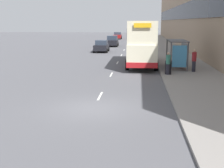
% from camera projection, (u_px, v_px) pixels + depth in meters
% --- Properties ---
extents(ground_plane, '(220.00, 220.00, 0.00)m').
position_uv_depth(ground_plane, '(94.00, 108.00, 15.52)').
color(ground_plane, '#515156').
extents(pavement, '(5.00, 93.00, 0.14)m').
position_uv_depth(pavement, '(164.00, 47.00, 52.57)').
color(pavement, gray).
rests_on(pavement, ground_plane).
extents(terrace_facade, '(3.10, 93.00, 12.86)m').
position_uv_depth(terrace_facade, '(190.00, 8.00, 50.99)').
color(terrace_facade, '#9E846B').
rests_on(terrace_facade, ground_plane).
extents(lane_mark_0, '(0.12, 2.00, 0.01)m').
position_uv_depth(lane_mark_0, '(100.00, 96.00, 18.11)').
color(lane_mark_0, silver).
rests_on(lane_mark_0, ground_plane).
extents(lane_mark_1, '(0.12, 2.00, 0.01)m').
position_uv_depth(lane_mark_1, '(111.00, 74.00, 25.42)').
color(lane_mark_1, silver).
rests_on(lane_mark_1, ground_plane).
extents(lane_mark_2, '(0.12, 2.00, 0.01)m').
position_uv_depth(lane_mark_2, '(118.00, 63.00, 32.74)').
color(lane_mark_2, silver).
rests_on(lane_mark_2, ground_plane).
extents(lane_mark_3, '(0.12, 2.00, 0.01)m').
position_uv_depth(lane_mark_3, '(121.00, 55.00, 40.05)').
color(lane_mark_3, silver).
rests_on(lane_mark_3, ground_plane).
extents(lane_mark_4, '(0.12, 2.00, 0.01)m').
position_uv_depth(lane_mark_4, '(124.00, 50.00, 47.37)').
color(lane_mark_4, silver).
rests_on(lane_mark_4, ground_plane).
extents(bus_shelter, '(1.60, 4.20, 2.48)m').
position_uv_depth(bus_shelter, '(179.00, 49.00, 27.51)').
color(bus_shelter, '#4C4C51').
rests_on(bus_shelter, ground_plane).
extents(double_decker_bus_near, '(2.85, 10.69, 4.30)m').
position_uv_depth(double_decker_bus_near, '(142.00, 42.00, 30.41)').
color(double_decker_bus_near, beige).
rests_on(double_decker_bus_near, ground_plane).
extents(car_0, '(2.09, 4.16, 1.68)m').
position_uv_depth(car_0, '(140.00, 45.00, 45.73)').
color(car_0, silver).
rests_on(car_0, ground_plane).
extents(car_1, '(2.02, 4.04, 1.67)m').
position_uv_depth(car_1, '(101.00, 46.00, 44.10)').
color(car_1, black).
rests_on(car_1, ground_plane).
extents(car_2, '(2.04, 4.29, 1.69)m').
position_uv_depth(car_2, '(118.00, 36.00, 76.74)').
color(car_2, maroon).
rests_on(car_2, ground_plane).
extents(car_3, '(2.09, 4.44, 1.84)m').
position_uv_depth(car_3, '(112.00, 41.00, 54.20)').
color(car_3, black).
rests_on(car_3, ground_plane).
extents(pedestrian_at_shelter, '(0.35, 0.35, 1.76)m').
position_uv_depth(pedestrian_at_shelter, '(168.00, 63.00, 24.46)').
color(pedestrian_at_shelter, '#23232D').
rests_on(pedestrian_at_shelter, ground_plane).
extents(pedestrian_1, '(0.37, 0.37, 1.86)m').
position_uv_depth(pedestrian_1, '(194.00, 60.00, 25.88)').
color(pedestrian_1, '#23232D').
rests_on(pedestrian_1, ground_plane).
extents(pedestrian_2, '(0.33, 0.33, 1.68)m').
position_uv_depth(pedestrian_2, '(186.00, 54.00, 31.37)').
color(pedestrian_2, '#23232D').
rests_on(pedestrian_2, ground_plane).
extents(pedestrian_3, '(0.32, 0.32, 1.63)m').
position_uv_depth(pedestrian_3, '(179.00, 55.00, 31.41)').
color(pedestrian_3, '#23232D').
rests_on(pedestrian_3, ground_plane).
extents(litter_bin, '(0.55, 0.55, 1.05)m').
position_uv_depth(litter_bin, '(168.00, 68.00, 24.68)').
color(litter_bin, black).
rests_on(litter_bin, ground_plane).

